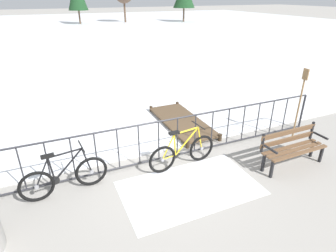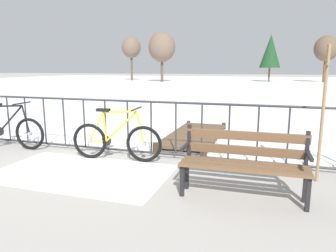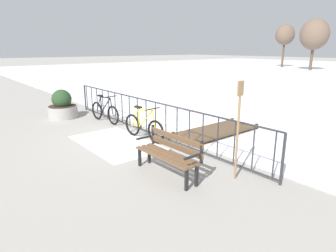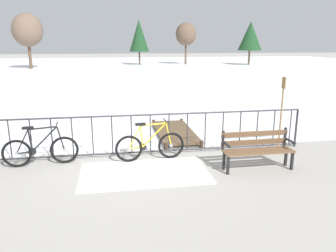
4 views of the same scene
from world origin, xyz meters
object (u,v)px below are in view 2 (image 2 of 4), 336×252
bicycle_near_railing (8,131)px  bicycle_second (116,140)px  oar_upright (324,106)px  park_bench (244,159)px

bicycle_near_railing → bicycle_second: bearing=-1.8°
bicycle_second → oar_upright: size_ratio=0.86×
bicycle_near_railing → bicycle_second: size_ratio=1.00×
bicycle_second → bicycle_near_railing: bearing=178.2°
bicycle_near_railing → park_bench: (4.89, -1.03, 0.14)m
park_bench → bicycle_near_railing: bearing=168.1°
oar_upright → bicycle_second: bearing=178.9°
bicycle_second → park_bench: bearing=-22.1°
park_bench → oar_upright: 1.48m
bicycle_near_railing → park_bench: size_ratio=1.06×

